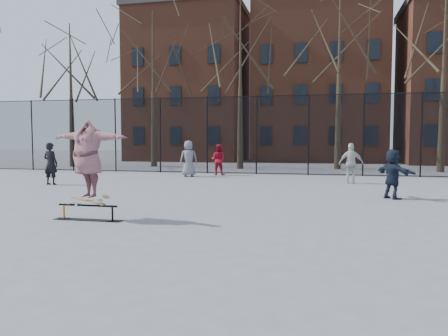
% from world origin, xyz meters
% --- Properties ---
extents(ground, '(100.00, 100.00, 0.00)m').
position_xyz_m(ground, '(0.00, 0.00, 0.00)').
color(ground, slate).
extents(skate_rail, '(1.63, 0.25, 0.36)m').
position_xyz_m(skate_rail, '(-3.27, -0.18, 0.14)').
color(skate_rail, black).
rests_on(skate_rail, ground).
extents(skateboard, '(0.85, 0.20, 0.10)m').
position_xyz_m(skateboard, '(-3.25, -0.18, 0.41)').
color(skateboard, '#A37441').
rests_on(skateboard, skate_rail).
extents(skater, '(2.22, 1.13, 1.74)m').
position_xyz_m(skater, '(-3.25, -0.18, 1.33)').
color(skater, '#773A92').
rests_on(skater, skateboard).
extents(bystander_grey, '(0.99, 0.84, 1.73)m').
position_xyz_m(bystander_grey, '(-4.36, 10.91, 0.87)').
color(bystander_grey, slate).
rests_on(bystander_grey, ground).
extents(bystander_black, '(0.64, 0.45, 1.67)m').
position_xyz_m(bystander_black, '(-8.62, 6.25, 0.84)').
color(bystander_black, black).
rests_on(bystander_black, ground).
extents(bystander_red, '(0.81, 0.66, 1.54)m').
position_xyz_m(bystander_red, '(-3.16, 12.00, 0.77)').
color(bystander_red, maroon).
rests_on(bystander_red, ground).
extents(bystander_white, '(1.00, 0.49, 1.65)m').
position_xyz_m(bystander_white, '(3.03, 9.39, 0.82)').
color(bystander_white, beige).
rests_on(bystander_white, ground).
extents(bystander_navy, '(1.22, 1.40, 1.53)m').
position_xyz_m(bystander_navy, '(3.99, 5.00, 0.76)').
color(bystander_navy, black).
rests_on(bystander_navy, ground).
extents(fence, '(34.03, 0.07, 4.00)m').
position_xyz_m(fence, '(-0.01, 13.00, 2.05)').
color(fence, black).
rests_on(fence, ground).
extents(tree_row, '(33.66, 7.46, 10.67)m').
position_xyz_m(tree_row, '(-0.25, 17.15, 7.36)').
color(tree_row, black).
rests_on(tree_row, ground).
extents(rowhouses, '(29.00, 7.00, 13.00)m').
position_xyz_m(rowhouses, '(0.72, 26.00, 6.06)').
color(rowhouses, brown).
rests_on(rowhouses, ground).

